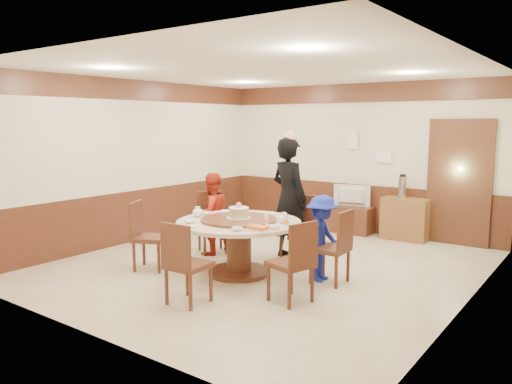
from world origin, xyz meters
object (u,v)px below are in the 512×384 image
Objects in this scene: person_standing at (289,198)px; tv_stand at (350,219)px; birthday_cake at (239,213)px; person_red at (211,214)px; thermos at (402,187)px; side_cabinet at (405,219)px; person_blue at (322,238)px; banquet_table at (239,236)px; television at (351,196)px; shrimp_platter at (258,229)px.

person_standing reaches higher than tv_stand.
birthday_cake is 0.40× the size of tv_stand.
person_red is at bearing -111.95° from tv_stand.
side_cabinet is at bearing 0.00° from thermos.
person_red is 1.13× the size of person_blue.
person_standing is at bearing 55.59° from person_blue.
banquet_table is 3.33m from tv_stand.
birthday_cake is at bearing 99.49° from person_standing.
side_cabinet is at bearing 71.20° from banquet_table.
person_blue is 1.17m from birthday_cake.
person_blue is at bearing 20.29° from birthday_cake.
thermos reaches higher than side_cabinet.
thermos is at bearing 71.92° from birthday_cake.
person_blue is at bearing 97.96° from television.
television is at bearing 0.00° from tv_stand.
banquet_table is 3.33m from television.
person_red is at bearing 41.52° from person_standing.
person_red reaches higher than thermos.
person_standing is at bearing 134.14° from person_red.
television is (0.11, 3.30, -0.15)m from birthday_cake.
person_red reaches higher than tv_stand.
person_blue is (1.05, 0.42, 0.04)m from banquet_table.
person_standing is at bearing 79.77° from television.
tv_stand is (-0.49, 3.69, -0.53)m from shrimp_platter.
person_red is 3.47m from thermos.
person_red is 3.51m from side_cabinet.
tv_stand is at bearing 88.05° from birthday_cake.
person_blue is 3.01× the size of thermos.
side_cabinet is (1.14, 3.35, -0.16)m from banquet_table.
shrimp_platter is 3.72m from television.
shrimp_platter is (-0.46, -0.79, 0.21)m from person_blue.
birthday_cake is 0.89× the size of thermos.
tv_stand is at bearing 88.38° from banquet_table.
banquet_table is 5.02× the size of birthday_cake.
person_blue is (2.06, -0.17, -0.08)m from person_red.
television is (-0.49, 3.69, -0.08)m from shrimp_platter.
banquet_table is at bearing 78.11° from television.
banquet_table is 2.00× the size of tv_stand.
thermos is at bearing 161.10° from person_red.
person_standing is 2.65× the size of television.
tv_stand is at bearing 176.05° from person_red.
person_red reaches higher than banquet_table.
person_standing is 2.42m from thermos.
birthday_cake reaches higher than television.
person_red is at bearing 150.30° from birthday_cake.
person_blue is 3.81× the size of shrimp_platter.
television reaches higher than tv_stand.
banquet_table is 0.33m from birthday_cake.
birthday_cake is (0.99, -0.56, 0.21)m from person_red.
thermos is (1.07, 3.35, 0.41)m from banquet_table.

